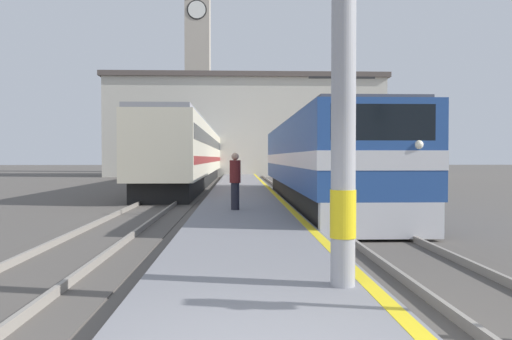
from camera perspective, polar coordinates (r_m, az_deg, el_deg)
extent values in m
plane|color=#514C47|center=(33.79, -1.70, -1.80)|extent=(200.00, 200.00, 0.00)
cube|color=slate|center=(28.79, -1.62, -2.07)|extent=(3.08, 140.00, 0.29)
cube|color=yellow|center=(28.82, 1.15, -1.77)|extent=(0.20, 140.00, 0.00)
cube|color=#514C47|center=(28.97, 4.18, -2.31)|extent=(2.84, 140.00, 0.02)
cube|color=gray|center=(28.89, 2.76, -2.16)|extent=(0.07, 140.00, 0.14)
cube|color=gray|center=(29.05, 5.59, -2.14)|extent=(0.07, 140.00, 0.14)
cube|color=#514C47|center=(28.96, -8.39, -2.32)|extent=(2.84, 140.00, 0.02)
cube|color=gray|center=(29.05, -9.80, -2.16)|extent=(0.07, 140.00, 0.14)
cube|color=gray|center=(28.89, -6.98, -2.17)|extent=(0.07, 140.00, 0.14)
cube|color=black|center=(19.80, 7.13, -2.76)|extent=(2.46, 16.02, 0.90)
cube|color=#23478C|center=(19.75, 7.15, 1.89)|extent=(2.90, 17.41, 2.31)
cube|color=silver|center=(19.75, 7.14, 1.22)|extent=(2.92, 17.43, 0.44)
cube|color=silver|center=(11.47, 14.07, -5.58)|extent=(2.75, 0.30, 0.81)
cube|color=black|center=(11.33, 14.26, 5.30)|extent=(2.32, 0.12, 0.80)
sphere|color=white|center=(11.07, 10.34, 2.88)|extent=(0.20, 0.20, 0.20)
sphere|color=white|center=(11.52, 18.11, 2.77)|extent=(0.20, 0.20, 0.20)
cube|color=#4C4C51|center=(19.80, 7.16, 5.41)|extent=(2.61, 16.54, 0.12)
cylinder|color=#333333|center=(15.25, 10.05, 8.72)|extent=(0.06, 0.63, 1.03)
cylinder|color=#333333|center=(15.93, 9.51, 8.41)|extent=(0.06, 0.63, 1.03)
cube|color=#262626|center=(15.66, 9.79, 10.38)|extent=(2.03, 0.08, 0.06)
cube|color=black|center=(36.24, -7.13, -0.88)|extent=(2.46, 32.44, 0.90)
cube|color=beige|center=(36.22, -7.14, 2.15)|extent=(2.90, 33.79, 2.92)
cube|color=black|center=(36.23, -7.14, 3.07)|extent=(2.92, 33.12, 0.64)
cube|color=maroon|center=(36.22, -7.14, 1.22)|extent=(2.92, 33.12, 0.36)
cube|color=gray|center=(36.27, -7.15, 4.61)|extent=(2.67, 33.79, 0.20)
cylinder|color=yellow|center=(6.32, 9.91, -4.94)|extent=(0.32, 0.32, 0.60)
cylinder|color=#23232D|center=(15.35, -2.40, -3.01)|extent=(0.26, 0.26, 0.83)
cylinder|color=maroon|center=(15.31, -2.40, -0.17)|extent=(0.34, 0.34, 0.69)
sphere|color=tan|center=(15.30, -2.41, 1.55)|extent=(0.22, 0.22, 0.22)
cube|color=#ADA393|center=(67.28, -6.64, 9.68)|extent=(3.19, 3.19, 23.17)
cylinder|color=black|center=(67.70, -6.78, 17.74)|extent=(2.53, 0.06, 2.53)
cylinder|color=white|center=(67.67, -6.78, 17.74)|extent=(2.23, 0.10, 2.23)
cube|color=beige|center=(53.40, -1.25, 4.64)|extent=(27.83, 9.42, 9.80)
cube|color=#564C47|center=(53.93, -1.26, 10.11)|extent=(28.43, 10.02, 0.50)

